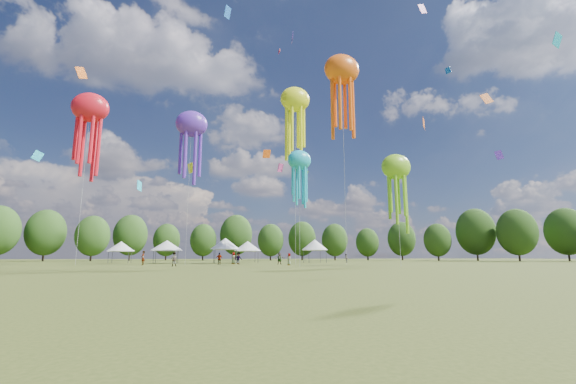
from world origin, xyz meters
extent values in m
plane|color=#384416|center=(0.00, 0.00, 0.00)|extent=(300.00, 300.00, 0.00)
imported|color=gray|center=(-9.35, 34.37, 0.82)|extent=(0.87, 0.72, 1.64)
imported|color=gray|center=(-1.28, 45.05, 0.88)|extent=(0.84, 1.01, 1.76)
imported|color=gray|center=(19.55, 51.26, 0.79)|extent=(0.88, 0.96, 1.59)
imported|color=gray|center=(-0.59, 44.36, 0.87)|extent=(1.24, 0.88, 1.74)
imported|color=gray|center=(-3.61, 41.52, 0.83)|extent=(1.01, 0.52, 1.65)
imported|color=gray|center=(5.08, 41.61, 0.85)|extent=(1.61, 0.59, 1.71)
imported|color=gray|center=(-13.71, 41.83, 0.94)|extent=(0.49, 0.71, 1.87)
imported|color=gray|center=(5.20, 36.39, 0.78)|extent=(0.57, 0.80, 1.55)
cylinder|color=#47474C|center=(-20.92, 56.15, 0.96)|extent=(0.08, 0.08, 1.93)
cylinder|color=#47474C|center=(-20.92, 59.28, 0.96)|extent=(0.08, 0.08, 1.93)
cylinder|color=#47474C|center=(-17.79, 56.15, 0.96)|extent=(0.08, 0.08, 1.93)
cylinder|color=#47474C|center=(-17.79, 59.28, 0.96)|extent=(0.08, 0.08, 1.93)
cube|color=silver|center=(-19.35, 57.71, 1.98)|extent=(3.53, 3.53, 0.10)
cone|color=silver|center=(-19.35, 57.71, 2.86)|extent=(4.59, 4.59, 1.65)
cylinder|color=#47474C|center=(-13.47, 52.86, 1.01)|extent=(0.08, 0.08, 2.02)
cylinder|color=#47474C|center=(-13.47, 56.58, 1.01)|extent=(0.08, 0.08, 2.02)
cylinder|color=#47474C|center=(-9.74, 52.86, 1.01)|extent=(0.08, 0.08, 2.02)
cylinder|color=#47474C|center=(-9.74, 56.58, 1.01)|extent=(0.08, 0.08, 2.02)
cube|color=silver|center=(-11.61, 54.72, 2.07)|extent=(4.12, 4.12, 0.10)
cone|color=silver|center=(-11.61, 54.72, 2.98)|extent=(5.36, 5.36, 1.73)
cylinder|color=#47474C|center=(-3.70, 51.01, 1.12)|extent=(0.08, 0.08, 2.24)
cylinder|color=#47474C|center=(-3.70, 54.55, 1.12)|extent=(0.08, 0.08, 2.24)
cylinder|color=#47474C|center=(-0.17, 51.01, 1.12)|extent=(0.08, 0.08, 2.24)
cylinder|color=#47474C|center=(-0.17, 54.55, 1.12)|extent=(0.08, 0.08, 2.24)
cube|color=silver|center=(-1.94, 52.78, 2.29)|extent=(3.94, 3.94, 0.10)
cone|color=silver|center=(-1.94, 52.78, 3.29)|extent=(5.12, 5.12, 1.92)
cylinder|color=#47474C|center=(0.72, 54.61, 1.02)|extent=(0.08, 0.08, 2.04)
cylinder|color=#47474C|center=(0.72, 57.98, 1.02)|extent=(0.08, 0.08, 2.04)
cylinder|color=#47474C|center=(4.09, 54.61, 1.02)|extent=(0.08, 0.08, 2.04)
cylinder|color=#47474C|center=(4.09, 57.98, 1.02)|extent=(0.08, 0.08, 2.04)
cube|color=silver|center=(2.41, 56.30, 2.09)|extent=(3.77, 3.77, 0.10)
cone|color=silver|center=(2.41, 56.30, 3.02)|extent=(4.90, 4.90, 1.75)
cylinder|color=#47474C|center=(12.14, 49.86, 1.08)|extent=(0.08, 0.08, 2.17)
cylinder|color=#47474C|center=(12.14, 53.02, 1.08)|extent=(0.08, 0.08, 2.17)
cylinder|color=#47474C|center=(15.30, 49.86, 1.08)|extent=(0.08, 0.08, 2.17)
cylinder|color=#47474C|center=(15.30, 53.02, 1.08)|extent=(0.08, 0.08, 2.17)
cube|color=silver|center=(13.72, 51.44, 2.22)|extent=(3.56, 3.56, 0.10)
cone|color=silver|center=(13.72, 51.44, 3.20)|extent=(4.63, 4.63, 1.86)
ellipsoid|color=#5B28B6|center=(-8.19, 41.11, 20.06)|extent=(4.53, 3.17, 3.85)
cylinder|color=beige|center=(-8.19, 41.11, 10.03)|extent=(0.03, 0.03, 20.06)
ellipsoid|color=#F8FF1A|center=(6.83, 39.13, 24.61)|extent=(4.51, 3.16, 3.83)
cylinder|color=beige|center=(6.83, 39.13, 12.30)|extent=(0.03, 0.03, 24.61)
ellipsoid|color=#85CE22|center=(16.40, 27.49, 11.91)|extent=(3.71, 2.59, 3.15)
cylinder|color=beige|center=(16.40, 27.49, 5.96)|extent=(0.03, 0.03, 11.91)
ellipsoid|color=red|center=(-22.06, 42.57, 21.76)|extent=(4.94, 3.46, 4.20)
cylinder|color=beige|center=(-22.06, 42.57, 10.88)|extent=(0.03, 0.03, 21.76)
ellipsoid|color=#19B9DA|center=(4.79, 29.77, 12.60)|extent=(2.87, 2.01, 2.44)
cylinder|color=beige|center=(4.79, 29.77, 6.30)|extent=(0.03, 0.03, 12.60)
ellipsoid|color=#FD5F0F|center=(14.19, 38.26, 30.00)|extent=(5.63, 3.94, 4.79)
cylinder|color=beige|center=(14.19, 38.26, 15.00)|extent=(0.03, 0.03, 30.00)
cube|color=#FD5F0F|center=(8.17, 68.95, 24.31)|extent=(1.96, 1.28, 2.23)
cube|color=#F8FF1A|center=(18.26, 52.30, 30.27)|extent=(0.71, 0.33, 0.89)
cube|color=blue|center=(8.40, 42.37, 16.70)|extent=(1.29, 0.24, 1.59)
cube|color=#19B9DA|center=(27.56, 14.58, 22.67)|extent=(1.43, 0.49, 1.60)
cube|color=#ED45B6|center=(25.66, 33.04, 38.91)|extent=(1.68, 0.30, 1.90)
cube|color=#FD5F0F|center=(25.73, 22.35, 19.56)|extent=(1.40, 0.65, 1.63)
cube|color=blue|center=(-3.49, 41.71, 39.25)|extent=(1.17, 1.61, 1.90)
cube|color=#19B9DA|center=(-19.21, 72.75, 16.28)|extent=(0.82, 1.93, 2.41)
cube|color=#5B28B6|center=(7.79, 44.27, 38.19)|extent=(0.35, 1.58, 1.90)
cube|color=#FD5F0F|center=(37.22, 51.02, 27.85)|extent=(1.61, 1.78, 2.69)
cube|color=#85CE22|center=(16.35, 65.39, 19.42)|extent=(1.32, 0.50, 1.50)
cube|color=blue|center=(24.06, 26.46, 25.05)|extent=(0.46, 0.69, 0.96)
cube|color=#19B9DA|center=(-32.54, 54.88, 17.35)|extent=(1.57, 1.04, 2.02)
cube|color=#ED45B6|center=(5.29, 42.12, 14.58)|extent=(1.05, 0.95, 1.30)
cube|color=#5B28B6|center=(34.42, 30.13, 15.35)|extent=(1.22, 0.48, 1.49)
cube|color=red|center=(7.58, 53.58, 40.98)|extent=(0.25, 0.79, 0.96)
cube|color=#FD5F0F|center=(-17.15, 21.18, 16.75)|extent=(0.92, 0.73, 1.25)
cube|color=#F8FF1A|center=(-8.38, 60.30, 17.97)|extent=(1.23, 1.24, 2.06)
cylinder|color=#38281C|center=(-40.68, 85.49, 1.71)|extent=(0.44, 0.44, 3.41)
ellipsoid|color=#274617|center=(-40.68, 85.49, 6.61)|extent=(8.53, 8.53, 10.66)
cylinder|color=#38281C|center=(-30.60, 85.02, 1.53)|extent=(0.44, 0.44, 3.07)
ellipsoid|color=#274617|center=(-30.60, 85.02, 5.94)|extent=(7.66, 7.66, 9.58)
cylinder|color=#38281C|center=(-23.51, 93.33, 1.72)|extent=(0.44, 0.44, 3.43)
ellipsoid|color=#274617|center=(-23.51, 93.33, 6.65)|extent=(8.58, 8.58, 10.73)
cylinder|color=#38281C|center=(-14.76, 98.96, 1.47)|extent=(0.44, 0.44, 2.95)
ellipsoid|color=#274617|center=(-14.76, 98.96, 5.71)|extent=(7.37, 7.37, 9.21)
cylinder|color=#38281C|center=(-4.70, 95.06, 1.45)|extent=(0.44, 0.44, 2.89)
ellipsoid|color=#274617|center=(-4.70, 95.06, 5.61)|extent=(7.23, 7.23, 9.04)
cylinder|color=#38281C|center=(4.91, 99.49, 1.92)|extent=(0.44, 0.44, 3.84)
ellipsoid|color=#274617|center=(4.91, 99.49, 7.44)|extent=(9.60, 9.60, 11.99)
cylinder|color=#38281C|center=(13.19, 88.44, 1.42)|extent=(0.44, 0.44, 2.84)
ellipsoid|color=#274617|center=(13.19, 88.44, 5.51)|extent=(7.11, 7.11, 8.89)
cylinder|color=#38281C|center=(22.93, 91.04, 1.58)|extent=(0.44, 0.44, 3.16)
ellipsoid|color=#274617|center=(22.93, 91.04, 6.13)|extent=(7.91, 7.91, 9.88)
cylinder|color=#38281C|center=(30.69, 85.29, 1.44)|extent=(0.44, 0.44, 2.88)
ellipsoid|color=#274617|center=(30.69, 85.29, 5.59)|extent=(7.21, 7.21, 9.01)
cylinder|color=#38281C|center=(41.52, 87.24, 1.31)|extent=(0.44, 0.44, 2.63)
ellipsoid|color=#274617|center=(41.52, 87.24, 5.09)|extent=(6.57, 6.57, 8.22)
cylinder|color=#38281C|center=(50.52, 83.73, 1.56)|extent=(0.44, 0.44, 3.13)
ellipsoid|color=#274617|center=(50.52, 83.73, 6.06)|extent=(7.81, 7.81, 9.77)
cylinder|color=#38281C|center=(53.64, 71.81, 1.36)|extent=(0.44, 0.44, 2.72)
ellipsoid|color=#274617|center=(53.64, 71.81, 5.27)|extent=(6.80, 6.80, 8.50)
cylinder|color=#38281C|center=(62.96, 68.92, 1.90)|extent=(0.44, 0.44, 3.81)
ellipsoid|color=#274617|center=(62.96, 68.92, 7.38)|extent=(9.52, 9.52, 11.90)
cylinder|color=#38281C|center=(66.57, 59.80, 1.76)|extent=(0.44, 0.44, 3.51)
ellipsoid|color=#274617|center=(66.57, 59.80, 6.80)|extent=(8.78, 8.78, 10.97)
cylinder|color=#38281C|center=(79.39, 58.26, 1.82)|extent=(0.44, 0.44, 3.64)
ellipsoid|color=#274617|center=(79.39, 58.26, 7.05)|extent=(9.10, 9.10, 11.37)
camera|label=1|loc=(-7.08, -11.89, 1.20)|focal=23.10mm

